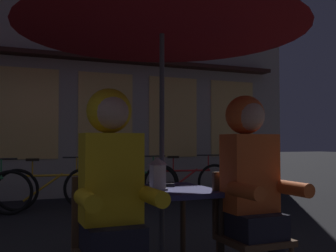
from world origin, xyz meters
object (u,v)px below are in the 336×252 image
at_px(patio_umbrella, 162,9).
at_px(person_left_hooded, 112,182).
at_px(lantern, 158,173).
at_px(chair_left, 109,242).
at_px(bicycle_fourth, 131,185).
at_px(book, 161,184).
at_px(cafe_table, 162,203).
at_px(chair_right, 247,229).
at_px(person_right_hooded, 252,177).
at_px(bicycle_third, 51,188).
at_px(potted_plant, 240,169).
at_px(bicycle_fifth, 188,181).

xyz_separation_m(patio_umbrella, person_left_hooded, (-0.48, -0.43, -1.21)).
bearing_deg(lantern, chair_left, -144.43).
xyz_separation_m(bicycle_fourth, book, (-0.89, -3.63, 0.41)).
distance_m(cafe_table, chair_right, 0.62).
relative_size(chair_right, person_left_hooded, 0.62).
bearing_deg(book, lantern, -95.87).
distance_m(person_left_hooded, person_right_hooded, 0.96).
distance_m(cafe_table, patio_umbrella, 1.42).
relative_size(lantern, person_left_hooded, 0.17).
height_order(person_right_hooded, bicycle_third, person_right_hooded).
xyz_separation_m(person_right_hooded, potted_plant, (2.69, 4.30, -0.30)).
bearing_deg(book, cafe_table, -88.97).
distance_m(chair_left, potted_plant, 5.60).
bearing_deg(bicycle_fourth, person_right_hooded, -96.42).
xyz_separation_m(chair_left, bicycle_fifth, (2.56, 4.30, -0.14)).
relative_size(bicycle_fifth, potted_plant, 1.81).
height_order(bicycle_third, bicycle_fourth, same).
height_order(lantern, bicycle_fifth, lantern).
height_order(chair_right, person_left_hooded, person_left_hooded).
height_order(chair_left, book, chair_left).
height_order(person_left_hooded, person_right_hooded, same).
xyz_separation_m(lantern, potted_plant, (3.23, 3.94, -0.32)).
relative_size(person_left_hooded, potted_plant, 1.52).
height_order(person_left_hooded, bicycle_third, person_left_hooded).
relative_size(patio_umbrella, person_right_hooded, 1.65).
distance_m(chair_left, person_left_hooded, 0.36).
height_order(chair_right, bicycle_fifth, chair_right).
bearing_deg(bicycle_third, patio_umbrella, -84.68).
height_order(patio_umbrella, chair_left, patio_umbrella).
distance_m(lantern, bicycle_third, 3.94).
xyz_separation_m(patio_umbrella, bicycle_fourth, (0.96, 3.80, -1.71)).
bearing_deg(bicycle_fifth, lantern, -118.17).
bearing_deg(bicycle_fourth, person_left_hooded, -108.76).
bearing_deg(patio_umbrella, lantern, -130.95).
xyz_separation_m(bicycle_fifth, book, (-2.02, -3.76, 0.41)).
distance_m(bicycle_third, book, 3.70).
relative_size(person_left_hooded, bicycle_third, 0.84).
distance_m(cafe_table, potted_plant, 5.01).
bearing_deg(bicycle_fifth, chair_right, -110.44).
relative_size(book, potted_plant, 0.22).
bearing_deg(potted_plant, bicycle_fifth, 177.16).
height_order(cafe_table, bicycle_fifth, bicycle_fifth).
bearing_deg(bicycle_third, potted_plant, 0.78).
bearing_deg(person_right_hooded, cafe_table, 138.43).
bearing_deg(chair_left, potted_plant, 49.31).
height_order(lantern, book, lantern).
distance_m(chair_right, potted_plant, 5.03).
bearing_deg(bicycle_fourth, patio_umbrella, -104.11).
height_order(person_left_hooded, book, person_left_hooded).
relative_size(bicycle_third, book, 8.38).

